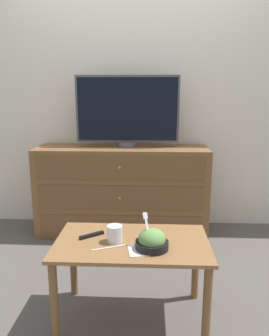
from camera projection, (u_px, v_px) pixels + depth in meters
ground_plane at (135, 221)px, 3.37m from camera, size 12.00×12.00×0.00m
wall_back at (135, 92)px, 3.11m from camera, size 12.00×0.05×2.60m
dresser at (122, 191)px, 3.04m from camera, size 1.56×0.46×0.81m
tv at (127, 111)px, 2.92m from camera, size 0.92×0.16×0.63m
coffee_table at (132, 254)px, 1.84m from camera, size 0.86×0.50×0.48m
takeout_bowl at (152, 241)px, 1.73m from camera, size 0.18×0.18×0.18m
drink_cup at (115, 235)px, 1.81m from camera, size 0.08×0.08×0.09m
napkin at (141, 250)px, 1.71m from camera, size 0.15×0.15×0.00m
knife at (109, 248)px, 1.74m from camera, size 0.18×0.08×0.01m
remote_control at (92, 235)px, 1.88m from camera, size 0.13×0.11×0.02m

